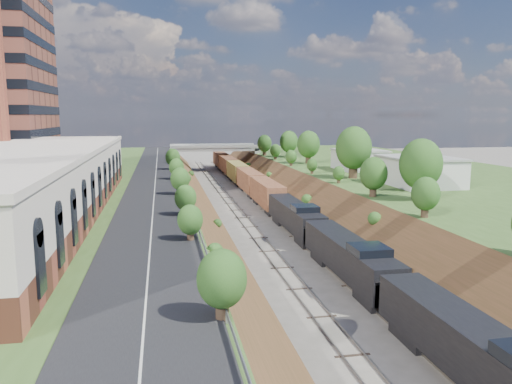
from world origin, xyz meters
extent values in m
cube|color=#3B5824|center=(-33.00, 60.00, 2.50)|extent=(44.00, 180.00, 5.00)
cube|color=#3B5824|center=(33.00, 60.00, 2.50)|extent=(44.00, 180.00, 5.00)
cube|color=brown|center=(-11.00, 60.00, 0.00)|extent=(10.00, 180.00, 10.00)
cube|color=brown|center=(11.00, 60.00, 0.00)|extent=(10.00, 180.00, 10.00)
cube|color=gray|center=(-2.60, 60.00, 0.09)|extent=(1.58, 180.00, 0.18)
cube|color=gray|center=(2.60, 60.00, 0.09)|extent=(1.58, 180.00, 0.18)
cube|color=black|center=(-15.50, 60.00, 5.05)|extent=(8.00, 180.00, 0.10)
cube|color=#99999E|center=(-11.40, 60.00, 5.55)|extent=(0.06, 171.00, 0.30)
cube|color=brown|center=(-28.00, 38.00, 6.10)|extent=(14.00, 62.00, 2.20)
cube|color=beige|center=(-28.00, 38.00, 9.35)|extent=(14.00, 62.00, 4.30)
cube|color=beige|center=(-28.00, 38.00, 11.75)|extent=(14.30, 62.30, 0.50)
cube|color=gray|center=(-11.50, 122.00, 3.10)|extent=(1.50, 8.00, 6.20)
cube|color=gray|center=(11.50, 122.00, 3.10)|extent=(1.50, 8.00, 6.20)
cube|color=gray|center=(0.00, 122.00, 6.20)|extent=(24.00, 8.00, 1.00)
cube|color=gray|center=(0.00, 118.00, 7.00)|extent=(24.00, 0.30, 0.80)
cube|color=gray|center=(0.00, 126.00, 7.00)|extent=(24.00, 0.30, 0.80)
cube|color=silver|center=(23.50, 52.00, 7.00)|extent=(9.00, 12.00, 4.00)
cube|color=silver|center=(23.00, 74.00, 6.80)|extent=(8.00, 10.00, 3.60)
cylinder|color=#473323|center=(17.00, 40.00, 6.31)|extent=(1.30, 1.30, 2.62)
ellipsoid|color=#2A581F|center=(17.00, 40.00, 9.46)|extent=(5.25, 5.25, 6.30)
cylinder|color=#473323|center=(-11.80, 20.00, 5.61)|extent=(0.66, 0.66, 1.22)
ellipsoid|color=#2A581F|center=(-11.80, 20.00, 7.08)|extent=(2.45, 2.45, 2.94)
cube|color=black|center=(2.60, 7.25, 2.39)|extent=(3.05, 18.31, 2.97)
cube|color=black|center=(2.60, 26.56, 2.39)|extent=(3.05, 18.31, 2.97)
cube|color=black|center=(2.60, 45.87, 2.39)|extent=(3.05, 18.31, 2.97)
cube|color=brown|center=(2.60, 96.67, 2.73)|extent=(3.05, 81.29, 3.66)
camera|label=1|loc=(-14.40, -16.38, 15.43)|focal=35.00mm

